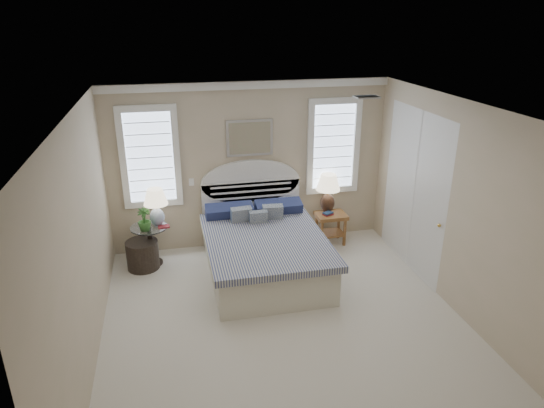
{
  "coord_description": "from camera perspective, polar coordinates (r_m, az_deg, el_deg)",
  "views": [
    {
      "loc": [
        -1.28,
        -4.9,
        3.67
      ],
      "look_at": [
        0.03,
        1.0,
        1.26
      ],
      "focal_mm": 32.0,
      "sensor_mm": 36.0,
      "label": 1
    }
  ],
  "objects": [
    {
      "name": "lamp_right",
      "position": [
        8.12,
        6.62,
        1.82
      ],
      "size": [
        0.53,
        0.53,
        0.66
      ],
      "rotation": [
        0.0,
        0.0,
        -0.42
      ],
      "color": "black",
      "rests_on": "nightstand_right"
    },
    {
      "name": "hvac_vent",
      "position": [
        6.3,
        11.08,
        12.26
      ],
      "size": [
        0.3,
        0.2,
        0.02
      ],
      "primitive_type": "cube",
      "color": "#B2B2B2",
      "rests_on": "ceiling"
    },
    {
      "name": "floor_pot",
      "position": [
        7.68,
        -14.97,
        -5.78
      ],
      "size": [
        0.51,
        0.51,
        0.44
      ],
      "primitive_type": "cylinder",
      "rotation": [
        0.0,
        0.0,
        0.05
      ],
      "color": "black",
      "rests_on": "floor"
    },
    {
      "name": "nightstand_right",
      "position": [
        8.2,
        6.91,
        -2.1
      ],
      "size": [
        0.5,
        0.4,
        0.53
      ],
      "color": "olive",
      "rests_on": "floor"
    },
    {
      "name": "books_left",
      "position": [
        7.52,
        -12.62,
        -2.61
      ],
      "size": [
        0.18,
        0.14,
        0.02
      ],
      "rotation": [
        0.0,
        0.0,
        0.12
      ],
      "color": "maroon",
      "rests_on": "side_table_left"
    },
    {
      "name": "floor",
      "position": [
        6.25,
        1.76,
        -14.24
      ],
      "size": [
        4.5,
        5.0,
        0.01
      ],
      "primitive_type": "cube",
      "color": "beige",
      "rests_on": "ground"
    },
    {
      "name": "wall_left",
      "position": [
        5.51,
        -21.49,
        -4.84
      ],
      "size": [
        0.02,
        5.0,
        2.7
      ],
      "primitive_type": "cube",
      "color": "#B9AB8B",
      "rests_on": "floor"
    },
    {
      "name": "potted_plant",
      "position": [
        7.42,
        -14.81,
        -1.78
      ],
      "size": [
        0.22,
        0.22,
        0.35
      ],
      "primitive_type": "imported",
      "rotation": [
        0.0,
        0.0,
        0.11
      ],
      "color": "#35762F",
      "rests_on": "side_table_left"
    },
    {
      "name": "window_right",
      "position": [
        8.12,
        7.21,
        6.75
      ],
      "size": [
        0.9,
        0.06,
        1.6
      ],
      "primitive_type": "cube",
      "color": "silver",
      "rests_on": "wall_back"
    },
    {
      "name": "painting",
      "position": [
        7.7,
        -2.63,
        7.76
      ],
      "size": [
        0.74,
        0.04,
        0.58
      ],
      "primitive_type": "cube",
      "color": "silver",
      "rests_on": "wall_back"
    },
    {
      "name": "switch_plate",
      "position": [
        7.81,
        -9.46,
        2.56
      ],
      "size": [
        0.08,
        0.01,
        0.12
      ],
      "primitive_type": "cube",
      "color": "white",
      "rests_on": "wall_back"
    },
    {
      "name": "bed",
      "position": [
        7.27,
        -1.04,
        -5.17
      ],
      "size": [
        1.72,
        2.28,
        1.47
      ],
      "color": "silver",
      "rests_on": "floor"
    },
    {
      "name": "lamp_left",
      "position": [
        7.48,
        -13.5,
        0.11
      ],
      "size": [
        0.47,
        0.47,
        0.6
      ],
      "rotation": [
        0.0,
        0.0,
        0.38
      ],
      "color": "silver",
      "rests_on": "side_table_left"
    },
    {
      "name": "wall_back",
      "position": [
        7.86,
        -2.63,
        4.5
      ],
      "size": [
        4.5,
        0.02,
        2.7
      ],
      "primitive_type": "cube",
      "color": "#B9AB8B",
      "rests_on": "floor"
    },
    {
      "name": "wall_right",
      "position": [
        6.47,
        21.6,
        -0.91
      ],
      "size": [
        0.02,
        5.0,
        2.7
      ],
      "primitive_type": "cube",
      "color": "#B9AB8B",
      "rests_on": "floor"
    },
    {
      "name": "ceiling",
      "position": [
        5.16,
        2.1,
        10.86
      ],
      "size": [
        4.5,
        5.0,
        0.01
      ],
      "primitive_type": "cube",
      "color": "silver",
      "rests_on": "wall_back"
    },
    {
      "name": "window_left",
      "position": [
        7.67,
        -14.15,
        5.37
      ],
      "size": [
        0.9,
        0.06,
        1.6
      ],
      "primitive_type": "cube",
      "color": "silver",
      "rests_on": "wall_back"
    },
    {
      "name": "crown_molding",
      "position": [
        7.54,
        -2.74,
        13.82
      ],
      "size": [
        4.5,
        0.08,
        0.12
      ],
      "primitive_type": "cube",
      "color": "white",
      "rests_on": "wall_back"
    },
    {
      "name": "side_table_left",
      "position": [
        7.7,
        -14.11,
        -4.28
      ],
      "size": [
        0.56,
        0.56,
        0.63
      ],
      "color": "black",
      "rests_on": "floor"
    },
    {
      "name": "books_right",
      "position": [
        8.09,
        6.59,
        -1.12
      ],
      "size": [
        0.19,
        0.17,
        0.04
      ],
      "rotation": [
        0.0,
        0.0,
        0.38
      ],
      "color": "maroon",
      "rests_on": "nightstand_right"
    },
    {
      "name": "closet_door",
      "position": [
        7.46,
        16.36,
        1.45
      ],
      "size": [
        0.02,
        1.8,
        2.4
      ],
      "primitive_type": "cube",
      "color": "silver",
      "rests_on": "floor"
    }
  ]
}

